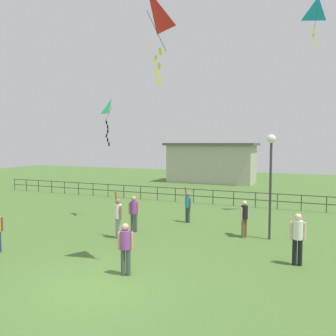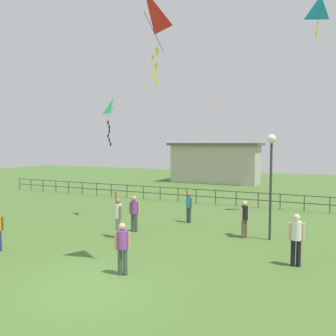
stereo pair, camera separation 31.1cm
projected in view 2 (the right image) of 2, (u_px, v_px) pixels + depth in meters
ground_plane at (89, 288)px, 9.68m from camera, size 80.00×80.00×0.00m
lamppost at (271, 163)px, 14.25m from camera, size 0.36×0.36×4.28m
person_0 at (118, 215)px, 14.70m from camera, size 0.46×0.38×1.93m
person_2 at (296, 236)px, 11.31m from camera, size 0.50×0.31×1.69m
person_3 at (122, 245)px, 10.57m from camera, size 0.44×0.29×1.57m
person_5 at (245, 217)px, 14.71m from camera, size 0.29×0.42×1.55m
person_6 at (189, 205)px, 17.54m from camera, size 0.43×0.36×1.77m
person_7 at (134, 211)px, 15.74m from camera, size 0.47×0.30×1.60m
kite_0 at (145, 15)px, 10.20m from camera, size 0.98×1.05×2.61m
kite_2 at (321, 8)px, 17.69m from camera, size 1.08×1.02×2.28m
kite_3 at (113, 110)px, 18.29m from camera, size 0.89×0.78×2.42m
waterfront_railing at (224, 196)px, 22.41m from camera, size 36.01×0.06×0.95m
pavilion_building at (215, 163)px, 35.00m from camera, size 8.93×3.64×3.91m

